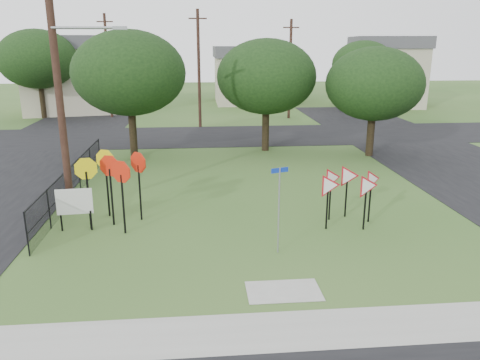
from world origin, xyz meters
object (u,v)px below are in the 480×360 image
object	(u,v)px
yield_sign_cluster	(349,183)
info_board	(75,203)
street_name_sign	(279,205)
stop_sign_cluster	(113,173)

from	to	relation	value
yield_sign_cluster	info_board	xyz separation A→B (m)	(-9.86, 0.19, -0.52)
street_name_sign	stop_sign_cluster	distance (m)	6.31
yield_sign_cluster	street_name_sign	bearing A→B (deg)	-142.57
stop_sign_cluster	yield_sign_cluster	bearing A→B (deg)	-4.54
street_name_sign	yield_sign_cluster	distance (m)	3.75
yield_sign_cluster	stop_sign_cluster	bearing A→B (deg)	175.46
yield_sign_cluster	info_board	world-z (taller)	yield_sign_cluster
street_name_sign	info_board	bearing A→B (deg)	160.23
yield_sign_cluster	info_board	distance (m)	9.87
stop_sign_cluster	info_board	bearing A→B (deg)	-159.64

